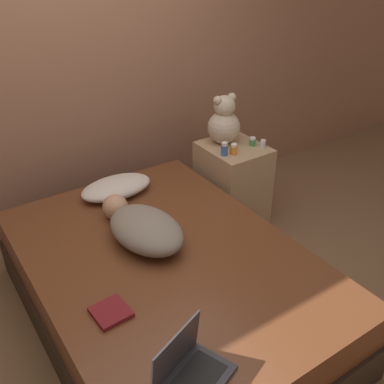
# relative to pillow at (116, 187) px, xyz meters

# --- Properties ---
(ground_plane) EXTENTS (12.00, 12.00, 0.00)m
(ground_plane) POSITION_rel_pillow_xyz_m (-0.06, -0.78, -0.55)
(ground_plane) COLOR brown
(wall_back) EXTENTS (8.00, 0.06, 2.60)m
(wall_back) POSITION_rel_pillow_xyz_m (-0.06, 0.54, 0.75)
(wall_back) COLOR #996B51
(wall_back) RESTS_ON ground_plane
(bed) EXTENTS (1.47, 2.08, 0.50)m
(bed) POSITION_rel_pillow_xyz_m (-0.06, -0.78, -0.31)
(bed) COLOR #2D2319
(bed) RESTS_ON ground_plane
(nightstand) EXTENTS (0.44, 0.50, 0.68)m
(nightstand) POSITION_rel_pillow_xyz_m (0.95, -0.13, -0.22)
(nightstand) COLOR tan
(nightstand) RESTS_ON ground_plane
(pillow) EXTENTS (0.51, 0.30, 0.12)m
(pillow) POSITION_rel_pillow_xyz_m (0.00, 0.00, 0.00)
(pillow) COLOR beige
(pillow) RESTS_ON bed
(person_lying) EXTENTS (0.42, 0.72, 0.19)m
(person_lying) POSITION_rel_pillow_xyz_m (-0.10, -0.57, 0.03)
(person_lying) COLOR gray
(person_lying) RESTS_ON bed
(laptop) EXTENTS (0.38, 0.32, 0.23)m
(laptop) POSITION_rel_pillow_xyz_m (-0.41, -1.54, -0.01)
(laptop) COLOR #333338
(laptop) RESTS_ON bed
(teddy_bear) EXTENTS (0.25, 0.25, 0.39)m
(teddy_bear) POSITION_rel_pillow_xyz_m (0.92, -0.02, 0.29)
(teddy_bear) COLOR beige
(teddy_bear) RESTS_ON nightstand
(bottle_blue) EXTENTS (0.05, 0.05, 0.10)m
(bottle_blue) POSITION_rel_pillow_xyz_m (0.79, -0.21, 0.17)
(bottle_blue) COLOR #3866B2
(bottle_blue) RESTS_ON nightstand
(bottle_clear) EXTENTS (0.04, 0.04, 0.06)m
(bottle_clear) POSITION_rel_pillow_xyz_m (1.13, -0.26, 0.15)
(bottle_clear) COLOR silver
(bottle_clear) RESTS_ON nightstand
(bottle_green) EXTENTS (0.05, 0.05, 0.07)m
(bottle_green) POSITION_rel_pillow_xyz_m (1.08, -0.19, 0.16)
(bottle_green) COLOR #3D8E4C
(bottle_green) RESTS_ON nightstand
(bottle_orange) EXTENTS (0.05, 0.05, 0.08)m
(bottle_orange) POSITION_rel_pillow_xyz_m (0.86, -0.23, 0.16)
(bottle_orange) COLOR orange
(bottle_orange) RESTS_ON nightstand
(book) EXTENTS (0.18, 0.18, 0.02)m
(book) POSITION_rel_pillow_xyz_m (-0.53, -1.03, -0.05)
(book) COLOR maroon
(book) RESTS_ON bed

